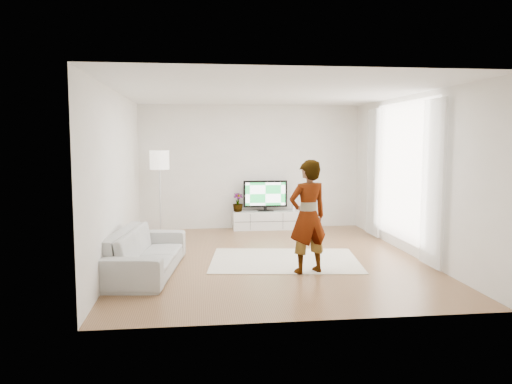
{
  "coord_description": "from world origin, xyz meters",
  "views": [
    {
      "loc": [
        -1.23,
        -8.29,
        2.02
      ],
      "look_at": [
        -0.19,
        0.4,
        1.1
      ],
      "focal_mm": 35.0,
      "sensor_mm": 36.0,
      "label": 1
    }
  ],
  "objects": [
    {
      "name": "ceiling",
      "position": [
        0.0,
        0.0,
        2.8
      ],
      "size": [
        6.0,
        6.0,
        0.0
      ],
      "primitive_type": "plane",
      "color": "white",
      "rests_on": "wall_back"
    },
    {
      "name": "floor_lamp",
      "position": [
        -1.98,
        2.18,
        1.52
      ],
      "size": [
        0.4,
        0.4,
        1.8
      ],
      "color": "silver",
      "rests_on": "floor"
    },
    {
      "name": "wall_front",
      "position": [
        0.0,
        -3.0,
        1.4
      ],
      "size": [
        5.0,
        0.02,
        2.8
      ],
      "primitive_type": "cube",
      "color": "white",
      "rests_on": "floor"
    },
    {
      "name": "rug",
      "position": [
        0.23,
        -0.2,
        0.01
      ],
      "size": [
        2.65,
        2.06,
        0.01
      ],
      "primitive_type": "cube",
      "rotation": [
        0.0,
        0.0,
        -0.13
      ],
      "color": "beige",
      "rests_on": "floor"
    },
    {
      "name": "curtain_near",
      "position": [
        2.4,
        -1.0,
        1.35
      ],
      "size": [
        0.04,
        0.7,
        2.6
      ],
      "primitive_type": "cube",
      "color": "white",
      "rests_on": "floor"
    },
    {
      "name": "window",
      "position": [
        2.48,
        0.3,
        1.45
      ],
      "size": [
        0.01,
        2.6,
        2.5
      ],
      "primitive_type": "cube",
      "color": "white",
      "rests_on": "wall_right"
    },
    {
      "name": "media_console",
      "position": [
        0.31,
        2.76,
        0.21
      ],
      "size": [
        1.47,
        0.42,
        0.41
      ],
      "color": "white",
      "rests_on": "floor"
    },
    {
      "name": "game_console",
      "position": [
        0.96,
        2.76,
        0.52
      ],
      "size": [
        0.05,
        0.16,
        0.22
      ],
      "rotation": [
        0.0,
        0.0,
        0.01
      ],
      "color": "white",
      "rests_on": "media_console"
    },
    {
      "name": "wall_left",
      "position": [
        -2.5,
        0.0,
        1.4
      ],
      "size": [
        0.02,
        6.0,
        2.8
      ],
      "primitive_type": "cube",
      "color": "white",
      "rests_on": "floor"
    },
    {
      "name": "floor",
      "position": [
        0.0,
        0.0,
        0.0
      ],
      "size": [
        6.0,
        6.0,
        0.0
      ],
      "primitive_type": "plane",
      "color": "olive",
      "rests_on": "ground"
    },
    {
      "name": "player",
      "position": [
        0.43,
        -1.02,
        0.87
      ],
      "size": [
        0.72,
        0.58,
        1.71
      ],
      "primitive_type": "imported",
      "rotation": [
        0.0,
        0.0,
        3.45
      ],
      "color": "#334772",
      "rests_on": "rug"
    },
    {
      "name": "wall_back",
      "position": [
        0.0,
        3.0,
        1.4
      ],
      "size": [
        5.0,
        0.02,
        2.8
      ],
      "primitive_type": "cube",
      "color": "white",
      "rests_on": "floor"
    },
    {
      "name": "television",
      "position": [
        0.31,
        2.79,
        0.79
      ],
      "size": [
        0.99,
        0.19,
        0.69
      ],
      "color": "black",
      "rests_on": "media_console"
    },
    {
      "name": "curtain_far",
      "position": [
        2.4,
        1.6,
        1.35
      ],
      "size": [
        0.04,
        0.7,
        2.6
      ],
      "primitive_type": "cube",
      "color": "white",
      "rests_on": "floor"
    },
    {
      "name": "wall_right",
      "position": [
        2.5,
        0.0,
        1.4
      ],
      "size": [
        0.02,
        6.0,
        2.8
      ],
      "primitive_type": "cube",
      "color": "white",
      "rests_on": "floor"
    },
    {
      "name": "potted_plant",
      "position": [
        -0.31,
        2.77,
        0.62
      ],
      "size": [
        0.27,
        0.27,
        0.41
      ],
      "primitive_type": "imported",
      "rotation": [
        0.0,
        0.0,
        0.17
      ],
      "color": "#3F7238",
      "rests_on": "media_console"
    },
    {
      "name": "sofa",
      "position": [
        -2.01,
        -0.71,
        0.33
      ],
      "size": [
        1.16,
        2.36,
        0.66
      ],
      "primitive_type": "imported",
      "rotation": [
        0.0,
        0.0,
        1.45
      ],
      "color": "#AFAFAA",
      "rests_on": "floor"
    }
  ]
}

